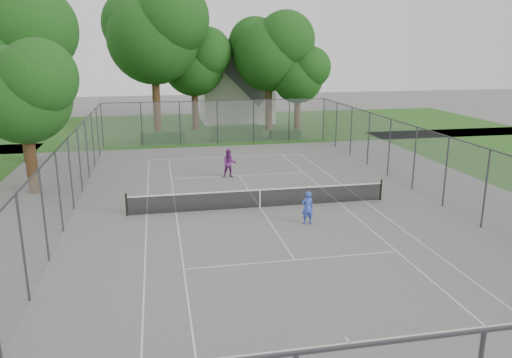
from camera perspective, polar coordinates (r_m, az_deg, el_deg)
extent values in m
plane|color=#62605D|center=(24.72, 0.45, -3.28)|extent=(120.00, 120.00, 0.00)
cube|color=#224E16|center=(49.82, -5.66, 5.96)|extent=(60.00, 20.00, 0.00)
cube|color=silver|center=(14.34, 10.63, -17.93)|extent=(10.97, 0.06, 0.01)
cube|color=silver|center=(36.03, -3.39, 2.55)|extent=(10.97, 0.06, 0.01)
cube|color=silver|center=(24.26, -12.37, -3.98)|extent=(0.06, 23.77, 0.01)
cube|color=silver|center=(26.33, 12.23, -2.46)|extent=(0.06, 23.77, 0.01)
cube|color=silver|center=(24.26, -9.13, -3.82)|extent=(0.06, 23.77, 0.01)
cube|color=silver|center=(25.83, 9.44, -2.66)|extent=(0.06, 23.77, 0.01)
cube|color=silver|center=(18.91, 4.44, -9.21)|extent=(8.23, 0.06, 0.01)
cube|color=silver|center=(30.76, -1.97, 0.40)|extent=(8.23, 0.06, 0.01)
cube|color=silver|center=(24.72, 0.45, -3.26)|extent=(0.06, 12.80, 0.01)
cube|color=silver|center=(14.46, 10.40, -17.62)|extent=(0.06, 0.30, 0.01)
cube|color=silver|center=(35.89, -3.35, 2.50)|extent=(0.06, 0.30, 0.01)
cylinder|color=black|center=(24.13, -14.58, -2.86)|extent=(0.10, 0.10, 1.10)
cylinder|color=black|center=(26.54, 14.08, -1.21)|extent=(0.10, 0.10, 1.10)
cube|color=black|center=(24.58, 0.46, -2.28)|extent=(12.67, 0.01, 0.86)
cube|color=white|center=(24.45, 0.46, -1.25)|extent=(12.77, 0.03, 0.06)
cube|color=white|center=(24.58, 0.46, -2.30)|extent=(0.05, 0.02, 0.88)
cylinder|color=#38383D|center=(40.65, -17.19, 5.83)|extent=(0.08, 0.08, 3.50)
cylinder|color=#38383D|center=(42.71, 7.72, 6.77)|extent=(0.08, 0.08, 3.50)
cube|color=slate|center=(40.71, -4.43, 6.46)|extent=(18.00, 0.02, 3.50)
cube|color=slate|center=(24.12, -20.97, -0.42)|extent=(0.02, 34.00, 3.50)
cube|color=slate|center=(27.46, 19.19, 1.53)|extent=(0.02, 34.00, 3.50)
cube|color=#38383D|center=(8.75, 24.64, -15.47)|extent=(18.00, 0.05, 0.05)
cube|color=#38383D|center=(40.49, -4.48, 8.91)|extent=(18.00, 0.05, 0.05)
cube|color=#38383D|center=(23.75, -21.36, 3.66)|extent=(0.05, 34.00, 0.05)
cube|color=#38383D|center=(27.13, 19.50, 5.12)|extent=(0.05, 34.00, 0.05)
cylinder|color=#3E2716|center=(45.97, -11.29, 8.52)|extent=(0.69, 0.69, 5.62)
sphere|color=#123B10|center=(45.71, -11.66, 15.52)|extent=(7.99, 7.99, 7.99)
sphere|color=#123B10|center=(44.60, -9.62, 17.69)|extent=(6.39, 6.39, 6.39)
sphere|color=#123B10|center=(46.76, -13.53, 16.87)|extent=(5.99, 5.99, 5.99)
cylinder|color=#3E2716|center=(48.08, -6.97, 8.02)|extent=(0.62, 0.62, 4.03)
sphere|color=#123B10|center=(47.76, -7.12, 12.81)|extent=(5.73, 5.73, 5.73)
sphere|color=#123B10|center=(46.98, -5.65, 14.22)|extent=(4.59, 4.59, 4.59)
sphere|color=#123B10|center=(48.39, -8.44, 13.81)|extent=(4.30, 4.30, 4.30)
cylinder|color=#3E2716|center=(47.55, 1.45, 8.41)|extent=(0.65, 0.65, 4.64)
sphere|color=#123B10|center=(47.25, 1.49, 13.99)|extent=(6.59, 6.59, 6.59)
sphere|color=#123B10|center=(46.59, 3.42, 15.58)|extent=(5.27, 5.27, 5.27)
sphere|color=#123B10|center=(47.81, -0.13, 15.19)|extent=(4.94, 4.94, 4.94)
cylinder|color=#3E2716|center=(47.21, 4.72, 7.50)|extent=(0.59, 0.59, 3.30)
sphere|color=#123B10|center=(46.90, 4.81, 11.49)|extent=(4.69, 4.69, 4.69)
sphere|color=#123B10|center=(46.45, 6.22, 12.58)|extent=(3.75, 3.75, 3.75)
sphere|color=#123B10|center=(47.21, 3.65, 12.39)|extent=(3.52, 3.52, 3.52)
cylinder|color=#3E2716|center=(37.37, -24.85, 5.46)|extent=(0.66, 0.66, 4.91)
sphere|color=#123B10|center=(36.99, -25.70, 12.95)|extent=(6.99, 6.99, 6.99)
sphere|color=#123B10|center=(35.67, -24.12, 15.35)|extent=(5.59, 5.59, 5.59)
cylinder|color=#3E2716|center=(29.38, -24.29, 1.84)|extent=(0.59, 0.59, 3.47)
sphere|color=#123B10|center=(28.88, -25.03, 8.55)|extent=(4.94, 4.94, 4.94)
sphere|color=#123B10|center=(27.87, -23.60, 10.56)|extent=(3.95, 3.95, 3.95)
sphere|color=#123B10|center=(29.63, -26.56, 9.95)|extent=(3.70, 3.70, 3.70)
cube|color=#194315|center=(41.93, -10.62, 4.71)|extent=(3.64, 1.09, 0.91)
cube|color=#194315|center=(42.39, -2.25, 5.30)|extent=(4.02, 1.15, 1.26)
cube|color=#194315|center=(43.22, 3.32, 5.14)|extent=(2.56, 0.94, 0.77)
cube|color=beige|center=(52.90, -2.24, 9.50)|extent=(7.22, 5.42, 5.42)
cube|color=#535358|center=(52.72, -2.27, 12.43)|extent=(7.15, 5.60, 7.15)
imported|color=blue|center=(22.39, 5.90, -3.27)|extent=(0.58, 0.41, 1.52)
imported|color=#712672|center=(30.20, -3.08, 1.79)|extent=(0.90, 0.73, 1.73)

